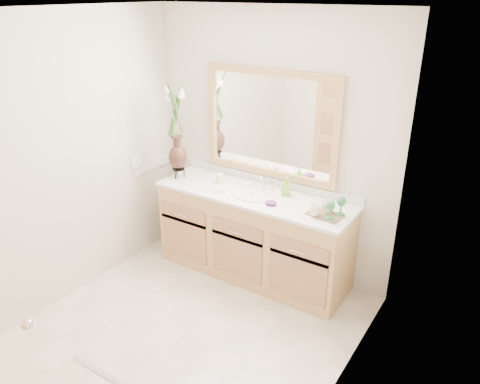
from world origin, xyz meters
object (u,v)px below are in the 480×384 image
Objects in this scene: tumbler at (220,179)px; soap_bottle at (286,187)px; flower_vase at (176,119)px; tray at (325,215)px.

soap_bottle is (0.65, 0.10, 0.03)m from tumbler.
flower_vase is 5.58× the size of soap_bottle.
flower_vase reaches higher than tray.
tumbler is at bearing 12.54° from flower_vase.
tray is at bearing -0.15° from flower_vase.
tray is (1.10, -0.10, -0.04)m from tumbler.
tray is (0.46, -0.19, -0.07)m from soap_bottle.
soap_bottle is at bearing 10.08° from flower_vase.
flower_vase is at bearing 169.46° from soap_bottle.
flower_vase is 3.13× the size of tray.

